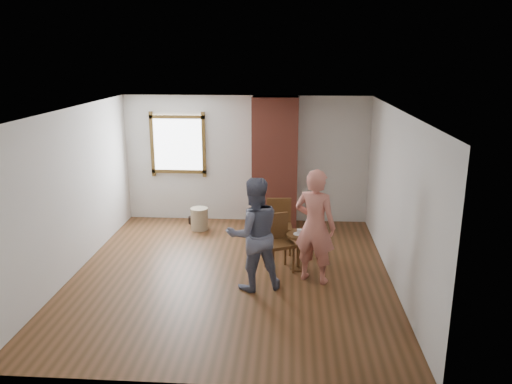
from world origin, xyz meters
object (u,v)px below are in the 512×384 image
(man, at_px, (254,234))
(stoneware_crock, at_px, (199,219))
(person_pink, at_px, (315,226))
(dining_chair_right, at_px, (279,222))
(dining_chair_left, at_px, (278,239))
(side_table, at_px, (298,246))

(man, bearing_deg, stoneware_crock, -82.08)
(man, xyz_separation_m, person_pink, (0.90, 0.30, 0.03))
(dining_chair_right, height_order, person_pink, person_pink)
(stoneware_crock, bearing_deg, man, -62.98)
(stoneware_crock, relative_size, dining_chair_right, 0.47)
(stoneware_crock, bearing_deg, dining_chair_right, -31.78)
(dining_chair_right, distance_m, man, 1.56)
(man, bearing_deg, dining_chair_right, -121.90)
(dining_chair_left, relative_size, person_pink, 0.52)
(dining_chair_right, relative_size, side_table, 1.56)
(dining_chair_left, relative_size, side_table, 1.52)
(dining_chair_left, xyz_separation_m, man, (-0.34, -0.71, 0.34))
(man, height_order, person_pink, person_pink)
(dining_chair_left, bearing_deg, dining_chair_right, 66.96)
(person_pink, bearing_deg, man, 42.43)
(dining_chair_left, height_order, man, man)
(dining_chair_left, bearing_deg, side_table, -20.48)
(dining_chair_left, distance_m, dining_chair_right, 0.78)
(stoneware_crock, xyz_separation_m, dining_chair_right, (1.61, -1.00, 0.30))
(dining_chair_right, height_order, man, man)
(stoneware_crock, distance_m, man, 2.86)
(stoneware_crock, bearing_deg, side_table, -42.30)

